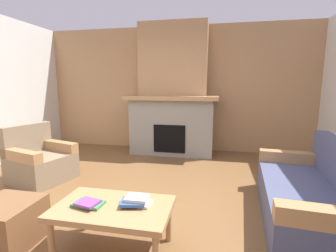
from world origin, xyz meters
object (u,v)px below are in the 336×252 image
object	(u,v)px
fireplace	(173,99)
couch	(311,196)
coffee_table	(113,211)
ottoman	(7,223)
armchair	(40,161)

from	to	relation	value
fireplace	couch	distance (m)	3.23
couch	coffee_table	world-z (taller)	couch
fireplace	couch	world-z (taller)	fireplace
couch	ottoman	bearing A→B (deg)	-161.46
couch	coffee_table	distance (m)	2.05
couch	armchair	distance (m)	3.68
fireplace	couch	size ratio (longest dim) A/B	1.45
coffee_table	ottoman	size ratio (longest dim) A/B	1.92
couch	coffee_table	bearing A→B (deg)	-155.10
couch	ottoman	distance (m)	3.02
fireplace	coffee_table	size ratio (longest dim) A/B	2.70
armchair	ottoman	world-z (taller)	armchair
armchair	coffee_table	bearing A→B (deg)	-36.54
armchair	ottoman	xyz separation A→B (m)	(0.79, -1.42, -0.09)
fireplace	ottoman	bearing A→B (deg)	-105.27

